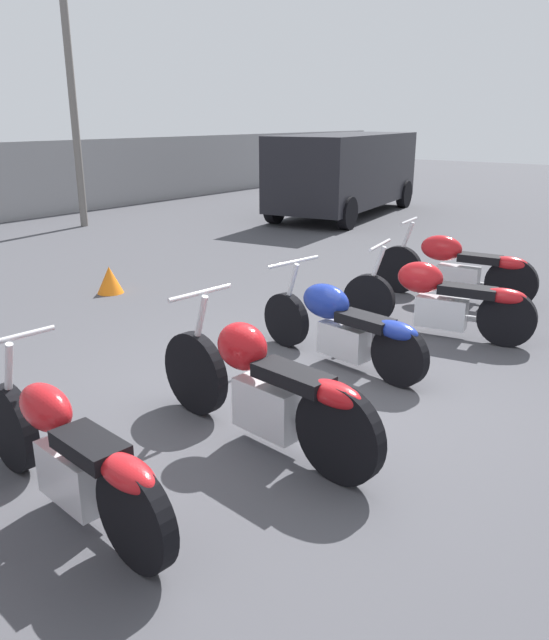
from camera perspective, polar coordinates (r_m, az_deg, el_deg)
The scene contains 8 objects.
ground_plane at distance 5.44m, azimuth 1.83°, elevation -6.96°, with size 60.00×60.00×0.00m, color #424247.
motorcycle_slot_1 at distance 3.94m, azimuth -18.27°, elevation -11.65°, with size 0.66×2.05×0.98m.
motorcycle_slot_2 at distance 4.49m, azimuth -1.01°, elevation -6.18°, with size 0.59×2.14×1.05m.
motorcycle_slot_3 at distance 5.99m, azimuth 6.14°, elevation -0.43°, with size 0.70×1.99×0.93m.
motorcycle_slot_4 at distance 7.00m, azimuth 14.80°, elevation 1.90°, with size 0.69×2.09×0.97m.
motorcycle_slot_5 at distance 8.45m, azimuth 16.25°, elevation 4.64°, with size 0.57×2.11×1.01m.
parked_van at distance 15.58m, azimuth 6.52°, elevation 13.47°, with size 5.34×2.64×1.91m.
traffic_cone_near at distance 8.81m, azimuth -14.83°, elevation 3.57°, with size 0.36×0.36×0.37m.
Camera 1 is at (-4.02, -2.84, 2.30)m, focal length 35.00 mm.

